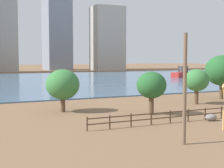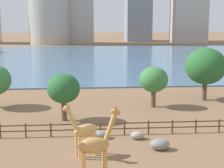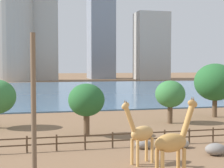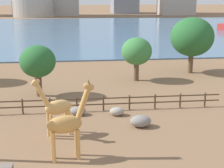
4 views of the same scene
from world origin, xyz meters
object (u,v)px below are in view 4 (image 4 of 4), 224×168
boulder_near_fence (78,111)px  tree_right_tall (38,62)px  boulder_by_pole (141,121)px  giraffe_tall (56,107)px  giraffe_companion (67,124)px  tree_left_small (192,37)px  boulder_small (117,111)px  tree_left_large (137,52)px

boulder_near_fence → tree_right_tall: (-3.65, 5.94, 3.04)m
boulder_near_fence → boulder_by_pole: size_ratio=0.82×
giraffe_tall → giraffe_companion: giraffe_companion is taller
tree_left_small → giraffe_companion: bearing=-125.0°
boulder_near_fence → boulder_small: size_ratio=1.10×
tree_left_large → tree_right_tall: tree_right_tall is taller
boulder_near_fence → boulder_by_pole: boulder_by_pole is taller
boulder_by_pole → boulder_small: boulder_by_pole is taller
boulder_by_pole → tree_right_tall: (-8.28, 9.05, 2.96)m
boulder_small → tree_right_tall: size_ratio=0.24×
giraffe_companion → boulder_small: bearing=50.8°
tree_right_tall → tree_left_small: bearing=24.0°
boulder_by_pole → tree_left_small: tree_left_small is taller
boulder_near_fence → boulder_by_pole: bearing=-33.9°
boulder_near_fence → tree_left_small: bearing=44.1°
boulder_by_pole → tree_left_small: (9.74, 17.06, 4.07)m
boulder_near_fence → boulder_small: (3.18, -0.45, -0.02)m
giraffe_companion → boulder_by_pole: bearing=29.5°
giraffe_tall → boulder_by_pole: giraffe_tall is taller
tree_left_large → tree_right_tall: 11.62m
boulder_small → tree_right_tall: bearing=136.9°
giraffe_tall → boulder_by_pole: 6.47m
boulder_small → tree_left_small: bearing=52.2°
boulder_small → tree_left_small: size_ratio=0.17×
tree_right_tall → tree_left_small: size_ratio=0.72×
boulder_near_fence → tree_left_large: 13.20m
boulder_by_pole → tree_right_tall: 12.62m
giraffe_tall → tree_right_tall: size_ratio=0.90×
tree_right_tall → tree_left_large: bearing=25.0°
tree_left_small → boulder_near_fence: bearing=-135.9°
giraffe_companion → tree_right_tall: 13.94m
giraffe_tall → giraffe_companion: (0.82, -3.57, 0.15)m
boulder_by_pole → boulder_small: (-1.45, 2.66, -0.10)m
boulder_small → tree_left_small: (11.19, 14.41, 4.17)m
boulder_by_pole → tree_left_large: tree_left_large is taller
boulder_small → tree_left_large: 12.28m
tree_left_small → giraffe_tall: bearing=-131.5°
giraffe_tall → tree_left_small: 24.17m
giraffe_companion → boulder_near_fence: (0.73, 7.64, -1.89)m
giraffe_tall → tree_right_tall: bearing=-104.6°
giraffe_companion → tree_left_large: size_ratio=0.98×
giraffe_companion → tree_left_large: bearing=57.0°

